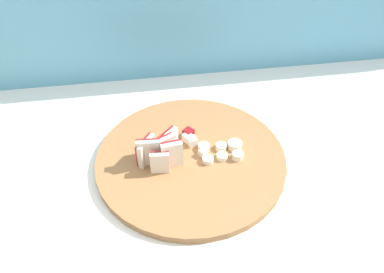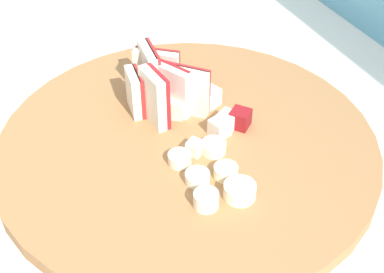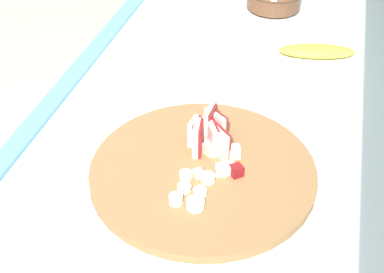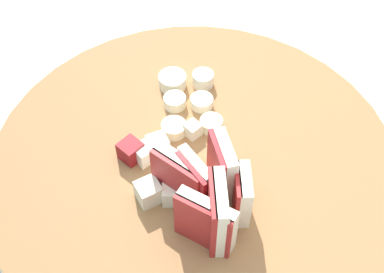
{
  "view_description": "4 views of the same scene",
  "coord_description": "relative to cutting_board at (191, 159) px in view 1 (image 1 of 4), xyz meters",
  "views": [
    {
      "loc": [
        -0.02,
        -0.5,
        1.48
      ],
      "look_at": [
        0.06,
        0.06,
        0.96
      ],
      "focal_mm": 34.35,
      "sensor_mm": 36.0,
      "label": 1
    },
    {
      "loc": [
        0.44,
        -0.14,
        1.3
      ],
      "look_at": [
        0.09,
        0.01,
        0.98
      ],
      "focal_mm": 49.92,
      "sensor_mm": 36.0,
      "label": 2
    },
    {
      "loc": [
        0.74,
        0.18,
        1.56
      ],
      "look_at": [
        0.03,
        -0.0,
        0.99
      ],
      "focal_mm": 51.1,
      "sensor_mm": 36.0,
      "label": 3
    },
    {
      "loc": [
        -0.23,
        0.06,
        1.32
      ],
      "look_at": [
        0.07,
        0.02,
        0.96
      ],
      "focal_mm": 46.41,
      "sensor_mm": 36.0,
      "label": 4
    }
  ],
  "objects": [
    {
      "name": "tile_backsplash",
      "position": [
        -0.05,
        0.35,
        -0.19
      ],
      "size": [
        2.4,
        0.04,
        1.5
      ],
      "primitive_type": "cube",
      "color": "#5BA3C1",
      "rests_on": "ground"
    },
    {
      "name": "apple_wedge_fan",
      "position": [
        -0.06,
        -0.0,
        0.04
      ],
      "size": [
        0.09,
        0.08,
        0.06
      ],
      "color": "#A32323",
      "rests_on": "cutting_board"
    },
    {
      "name": "banana_slice_rows",
      "position": [
        0.07,
        -0.0,
        0.01
      ],
      "size": [
        0.09,
        0.06,
        0.01
      ],
      "color": "beige",
      "rests_on": "cutting_board"
    },
    {
      "name": "apple_dice_pile",
      "position": [
        -0.02,
        0.03,
        0.02
      ],
      "size": [
        0.09,
        0.08,
        0.02
      ],
      "color": "beige",
      "rests_on": "cutting_board"
    },
    {
      "name": "cutting_board",
      "position": [
        0.0,
        0.0,
        0.0
      ],
      "size": [
        0.39,
        0.39,
        0.02
      ],
      "primitive_type": "cylinder",
      "color": "olive",
      "rests_on": "tiled_countertop"
    }
  ]
}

